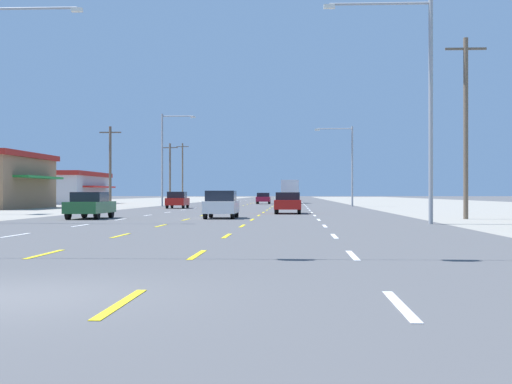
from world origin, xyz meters
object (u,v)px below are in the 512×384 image
hatchback_far_left_midfar (177,200)px  streetlight_right_row_0 (419,92)px  sedan_inner_right_mid (288,203)px  sedan_center_turn_far (263,198)px  streetlight_left_row_1 (165,153)px  box_truck_inner_right_farther (290,190)px  streetlight_left_row_0 (1,96)px  sedan_far_left_nearest (90,205)px  streetlight_right_row_1 (348,159)px  hatchback_center_turn_near (221,204)px

hatchback_far_left_midfar → streetlight_right_row_0: size_ratio=0.38×
sedan_inner_right_mid → streetlight_right_row_0: bearing=-70.4°
sedan_center_turn_far → streetlight_left_row_1: size_ratio=0.45×
sedan_center_turn_far → box_truck_inner_right_farther: 8.14m
box_truck_inner_right_farther → streetlight_left_row_0: 72.50m
sedan_far_left_nearest → hatchback_far_left_midfar: size_ratio=1.15×
sedan_far_left_nearest → sedan_center_turn_far: size_ratio=1.00×
hatchback_far_left_midfar → box_truck_inner_right_farther: 37.95m
sedan_inner_right_mid → hatchback_far_left_midfar: 20.34m
box_truck_inner_right_farther → streetlight_left_row_1: size_ratio=0.73×
streetlight_left_row_1 → streetlight_right_row_1: streetlight_left_row_1 is taller
sedan_far_left_nearest → streetlight_right_row_0: size_ratio=0.44×
hatchback_center_turn_near → sedan_center_turn_far: hatchback_center_turn_near is taller
sedan_center_turn_far → streetlight_right_row_1: size_ratio=0.53×
hatchback_far_left_midfar → sedan_center_turn_far: (6.80, 29.24, -0.03)m
sedan_far_left_nearest → streetlight_right_row_0: streetlight_right_row_0 is taller
sedan_far_left_nearest → hatchback_far_left_midfar: bearing=89.2°
hatchback_center_turn_near → sedan_inner_right_mid: bearing=70.0°
streetlight_left_row_1 → streetlight_right_row_1: size_ratio=1.17×
sedan_center_turn_far → streetlight_left_row_1: streetlight_left_row_1 is taller
hatchback_far_left_midfar → streetlight_left_row_1: bearing=105.4°
sedan_inner_right_mid → box_truck_inner_right_farther: size_ratio=0.62×
sedan_far_left_nearest → streetlight_right_row_0: bearing=-20.4°
streetlight_left_row_0 → hatchback_far_left_midfar: bearing=85.2°
sedan_far_left_nearest → sedan_center_turn_far: same height
streetlight_left_row_0 → box_truck_inner_right_farther: bearing=79.5°
sedan_inner_right_mid → streetlight_left_row_0: bearing=-127.7°
sedan_center_turn_far → hatchback_center_turn_near: bearing=-90.1°
hatchback_far_left_midfar → sedan_center_turn_far: hatchback_far_left_midfar is taller
sedan_far_left_nearest → streetlight_right_row_1: bearing=66.7°
streetlight_right_row_0 → streetlight_right_row_1: bearing=89.9°
box_truck_inner_right_farther → sedan_center_turn_far: bearing=-115.4°
box_truck_inner_right_farther → streetlight_right_row_1: (6.26, -25.68, 3.16)m
hatchback_far_left_midfar → streetlight_right_row_0: (16.45, -34.65, 5.24)m
streetlight_left_row_0 → streetlight_right_row_0: (19.34, 0.00, 0.07)m
hatchback_center_turn_near → streetlight_left_row_1: size_ratio=0.39×
hatchback_center_turn_near → sedan_center_turn_far: (0.07, 56.70, -0.03)m
sedan_center_turn_far → streetlight_left_row_0: streetlight_left_row_0 is taller
streetlight_left_row_0 → sedan_inner_right_mid: bearing=52.3°
streetlight_left_row_0 → streetlight_right_row_0: bearing=0.0°
hatchback_center_turn_near → streetlight_right_row_1: streetlight_right_row_1 is taller
hatchback_far_left_midfar → sedan_center_turn_far: size_ratio=0.87×
sedan_far_left_nearest → sedan_inner_right_mid: size_ratio=1.00×
hatchback_center_turn_near → hatchback_far_left_midfar: (-6.74, 27.47, 0.00)m
sedan_center_turn_far → streetlight_right_row_0: bearing=-81.4°
sedan_inner_right_mid → streetlight_left_row_1: streetlight_left_row_1 is taller
hatchback_center_turn_near → streetlight_left_row_0: (-9.63, -7.18, 5.16)m
box_truck_inner_right_farther → streetlight_left_row_0: (-13.15, -71.18, 4.11)m
sedan_center_turn_far → box_truck_inner_right_farther: size_ratio=0.62×
hatchback_far_left_midfar → sedan_inner_right_mid: bearing=-59.4°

